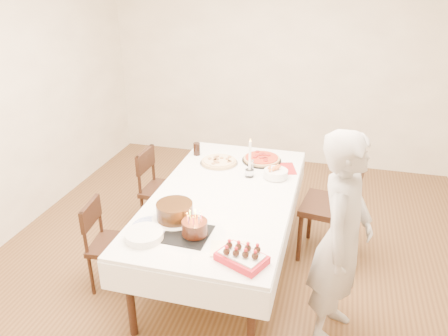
% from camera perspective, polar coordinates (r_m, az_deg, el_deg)
% --- Properties ---
extents(floor, '(5.00, 5.00, 0.00)m').
position_cam_1_polar(floor, '(4.09, 1.17, -12.45)').
color(floor, '#4E311A').
rests_on(floor, ground).
extents(wall_back, '(4.50, 0.04, 2.70)m').
position_cam_1_polar(wall_back, '(5.83, 7.38, 13.50)').
color(wall_back, '#F5EBCE').
rests_on(wall_back, floor).
extents(dining_table, '(1.57, 2.33, 0.75)m').
position_cam_1_polar(dining_table, '(3.85, -0.00, -8.31)').
color(dining_table, white).
rests_on(dining_table, floor).
extents(chair_right_savory, '(0.59, 0.59, 1.02)m').
position_cam_1_polar(chair_right_savory, '(4.06, 13.63, -4.92)').
color(chair_right_savory, black).
rests_on(chair_right_savory, floor).
extents(chair_left_savory, '(0.44, 0.44, 0.84)m').
position_cam_1_polar(chair_left_savory, '(4.46, -7.89, -2.88)').
color(chair_left_savory, black).
rests_on(chair_left_savory, floor).
extents(chair_left_dessert, '(0.44, 0.44, 0.78)m').
position_cam_1_polar(chair_left_dessert, '(3.76, -14.16, -9.73)').
color(chair_left_dessert, black).
rests_on(chair_left_dessert, floor).
extents(person, '(0.50, 0.65, 1.58)m').
position_cam_1_polar(person, '(3.10, 15.11, -9.12)').
color(person, '#B4AEA9').
rests_on(person, floor).
extents(pizza_white, '(0.48, 0.48, 0.04)m').
position_cam_1_polar(pizza_white, '(4.19, -0.66, 0.83)').
color(pizza_white, beige).
rests_on(pizza_white, dining_table).
extents(pizza_pepperoni, '(0.47, 0.47, 0.04)m').
position_cam_1_polar(pizza_pepperoni, '(4.27, 4.94, 1.19)').
color(pizza_pepperoni, red).
rests_on(pizza_pepperoni, dining_table).
extents(red_placemat, '(0.33, 0.33, 0.01)m').
position_cam_1_polar(red_placemat, '(4.13, 7.40, -0.10)').
color(red_placemat, '#B21E1E').
rests_on(red_placemat, dining_table).
extents(pasta_bowl, '(0.25, 0.25, 0.07)m').
position_cam_1_polar(pasta_bowl, '(3.94, 6.79, -0.72)').
color(pasta_bowl, white).
rests_on(pasta_bowl, dining_table).
extents(taper_candle, '(0.08, 0.08, 0.37)m').
position_cam_1_polar(taper_candle, '(3.88, 3.40, 1.33)').
color(taper_candle, white).
rests_on(taper_candle, dining_table).
extents(shaker_pair, '(0.09, 0.09, 0.08)m').
position_cam_1_polar(shaker_pair, '(4.08, 3.67, 0.33)').
color(shaker_pair, white).
rests_on(shaker_pair, dining_table).
extents(cola_glass, '(0.08, 0.08, 0.13)m').
position_cam_1_polar(cola_glass, '(4.39, -3.58, 2.48)').
color(cola_glass, black).
rests_on(cola_glass, dining_table).
extents(layer_cake, '(0.42, 0.42, 0.14)m').
position_cam_1_polar(layer_cake, '(3.29, -6.46, -5.68)').
color(layer_cake, black).
rests_on(layer_cake, dining_table).
extents(cake_board, '(0.33, 0.33, 0.01)m').
position_cam_1_polar(cake_board, '(3.15, -4.83, -8.63)').
color(cake_board, black).
rests_on(cake_board, dining_table).
extents(birthday_cake, '(0.23, 0.23, 0.17)m').
position_cam_1_polar(birthday_cake, '(3.08, -3.87, -7.25)').
color(birthday_cake, '#34180E').
rests_on(birthday_cake, dining_table).
extents(strawberry_box, '(0.37, 0.31, 0.08)m').
position_cam_1_polar(strawberry_box, '(2.86, 2.34, -11.50)').
color(strawberry_box, '#B1141F').
rests_on(strawberry_box, dining_table).
extents(box_lid, '(0.30, 0.24, 0.02)m').
position_cam_1_polar(box_lid, '(2.99, 0.85, -10.61)').
color(box_lid, beige).
rests_on(box_lid, dining_table).
extents(plate_stack, '(0.35, 0.35, 0.06)m').
position_cam_1_polar(plate_stack, '(3.13, -10.38, -8.62)').
color(plate_stack, white).
rests_on(plate_stack, dining_table).
extents(china_plate, '(0.34, 0.34, 0.01)m').
position_cam_1_polar(china_plate, '(3.26, -9.61, -7.50)').
color(china_plate, white).
rests_on(china_plate, dining_table).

